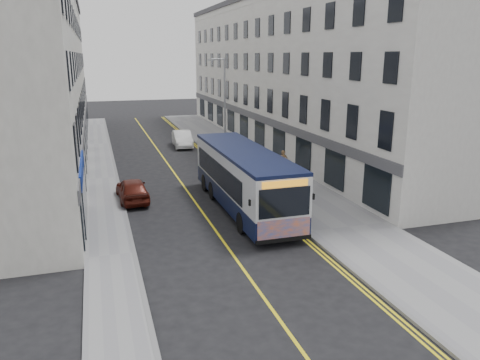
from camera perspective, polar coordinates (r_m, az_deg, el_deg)
ground at (r=22.26m, az=-2.68°, el=-6.61°), size 140.00×140.00×0.00m
pavement_east at (r=34.97m, az=2.24°, el=1.55°), size 4.50×64.00×0.12m
pavement_west at (r=33.06m, az=-16.47°, el=0.14°), size 2.00×64.00×0.12m
kerb_east at (r=34.30m, az=-1.30°, el=1.30°), size 0.18×64.00×0.13m
kerb_west at (r=33.08m, az=-14.75°, el=0.28°), size 0.18×64.00×0.13m
road_centre_line at (r=33.47m, az=-7.90°, el=0.70°), size 0.12×64.00×0.01m
road_dbl_yellow_inner at (r=34.20m, az=-2.03°, el=1.14°), size 0.10×64.00×0.01m
road_dbl_yellow_outer at (r=34.25m, az=-1.70°, el=1.17°), size 0.10×64.00×0.01m
terrace_east at (r=44.32m, az=4.92°, el=12.77°), size 6.00×46.00×13.00m
terrace_west at (r=41.26m, az=-23.11°, el=11.49°), size 6.00×46.00×13.00m
streetlamp at (r=35.50m, az=-1.98°, el=8.84°), size 1.32×0.18×8.00m
city_bus at (r=25.22m, az=0.46°, el=0.36°), size 2.67×11.44×3.32m
bicycle at (r=25.29m, az=5.77°, el=-2.54°), size 1.94×1.31×0.96m
pedestrian_near at (r=33.03m, az=5.32°, el=2.23°), size 0.62×0.43×1.61m
pedestrian_far at (r=37.71m, az=-0.41°, el=4.03°), size 0.98×0.83×1.78m
car_white at (r=43.41m, az=-7.05°, el=4.99°), size 1.81×4.49×1.45m
car_maroon at (r=27.64m, az=-12.99°, el=-1.14°), size 1.82×4.11×1.37m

